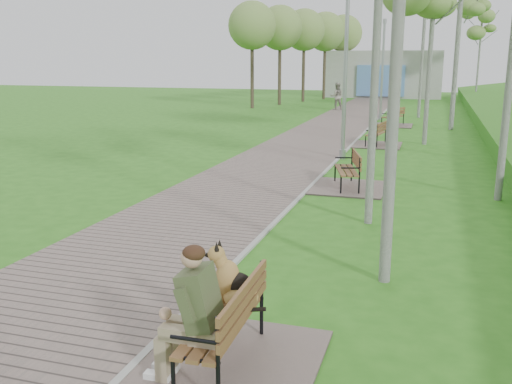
% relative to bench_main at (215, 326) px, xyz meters
% --- Properties ---
extents(walkway, '(3.50, 67.00, 0.04)m').
position_rel_bench_main_xyz_m(walkway, '(-2.62, 17.91, -0.48)').
color(walkway, '#6F605A').
rests_on(walkway, ground).
extents(kerb, '(0.10, 67.00, 0.05)m').
position_rel_bench_main_xyz_m(kerb, '(-0.87, 17.91, -0.48)').
color(kerb, '#999993').
rests_on(kerb, ground).
extents(building_north, '(10.00, 5.20, 4.00)m').
position_rel_bench_main_xyz_m(building_north, '(-2.37, 47.38, 1.49)').
color(building_north, '#9E9E99').
rests_on(building_north, ground).
extents(bench_main, '(2.03, 2.25, 1.77)m').
position_rel_bench_main_xyz_m(bench_main, '(0.00, 0.00, 0.00)').
color(bench_main, '#6F605A').
rests_on(bench_main, ground).
extents(bench_second, '(1.94, 2.16, 1.19)m').
position_rel_bench_main_xyz_m(bench_second, '(0.05, 9.43, -0.28)').
color(bench_second, '#6F605A').
rests_on(bench_second, ground).
extents(bench_third, '(1.88, 2.09, 1.15)m').
position_rel_bench_main_xyz_m(bench_third, '(0.02, 17.39, -0.29)').
color(bench_third, '#6F605A').
rests_on(bench_third, ground).
extents(bench_far, '(1.87, 2.08, 1.15)m').
position_rel_bench_main_xyz_m(bench_far, '(0.16, 24.47, -0.29)').
color(bench_far, '#6F605A').
rests_on(bench_far, ground).
extents(lamp_post_second, '(0.22, 0.22, 5.59)m').
position_rel_bench_main_xyz_m(lamp_post_second, '(-0.76, 13.94, 2.11)').
color(lamp_post_second, gray).
rests_on(lamp_post_second, ground).
extents(lamp_post_third, '(0.21, 0.21, 5.43)m').
position_rel_bench_main_xyz_m(lamp_post_third, '(-0.73, 27.33, 2.04)').
color(lamp_post_third, gray).
rests_on(lamp_post_third, ground).
extents(pedestrian_near, '(0.66, 0.50, 1.63)m').
position_rel_bench_main_xyz_m(pedestrian_near, '(-1.27, 42.89, 0.31)').
color(pedestrian_near, silver).
rests_on(pedestrian_near, ground).
extents(pedestrian_far, '(1.03, 0.90, 1.80)m').
position_rel_bench_main_xyz_m(pedestrian_far, '(-4.07, 32.64, 0.40)').
color(pedestrian_far, gray).
rests_on(pedestrian_far, ground).
extents(birch_distant_b, '(2.24, 2.24, 7.18)m').
position_rel_bench_main_xyz_m(birch_distant_b, '(5.11, 41.94, 5.14)').
color(birch_distant_b, silver).
rests_on(birch_distant_b, ground).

